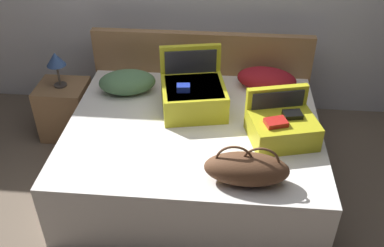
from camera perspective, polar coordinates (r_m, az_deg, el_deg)
The scene contains 10 objects.
ground_plane at distance 3.42m, azimuth -0.42°, elevation -11.83°, with size 12.00×12.00×0.00m, color #6B5B4C.
bed at distance 3.52m, azimuth 0.18°, elevation -3.94°, with size 1.96×1.62×0.56m, color silver.
headboard at distance 4.11m, azimuth 1.22°, elevation 5.72°, with size 2.00×0.08×0.96m, color olive.
hard_case_large at distance 3.48m, azimuth 0.16°, elevation 3.98°, with size 0.59×0.59×0.46m.
hard_case_medium at distance 3.21m, azimuth 11.78°, elevation -0.26°, with size 0.55×0.50×0.34m.
duffel_bag at distance 2.80m, azimuth 7.21°, elevation -5.92°, with size 0.55×0.25×0.29m.
pillow_near_headboard at distance 3.82m, azimuth 9.81°, elevation 5.78°, with size 0.51×0.29×0.19m, color maroon.
pillow_center_head at distance 3.74m, azimuth -8.54°, elevation 5.41°, with size 0.48×0.28×0.21m, color #4C724C.
nightstand at distance 4.24m, azimuth -16.34°, elevation 1.75°, with size 0.44×0.40×0.52m, color olive.
table_lamp at distance 4.00m, azimuth -17.55°, elevation 7.89°, with size 0.17×0.17×0.33m.
Camera 1 is at (0.23, -2.32, 2.51)m, focal length 40.42 mm.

